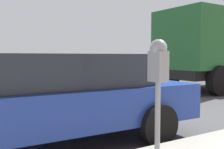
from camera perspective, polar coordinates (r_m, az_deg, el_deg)
name	(u,v)px	position (r m, az deg, el deg)	size (l,w,h in m)	color
ground_plane	(77,122)	(5.56, -7.61, -10.20)	(220.00, 220.00, 0.00)	#424244
parking_meter	(158,70)	(2.93, 10.00, 0.96)	(0.21, 0.19, 1.42)	gray
car_blue	(46,96)	(4.22, -14.21, -4.47)	(2.22, 4.87, 1.40)	navy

